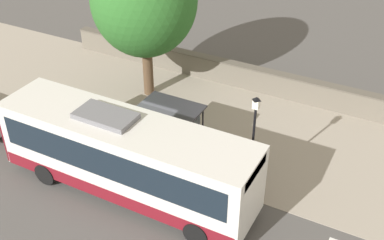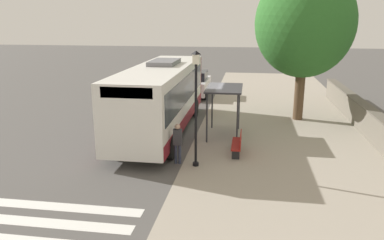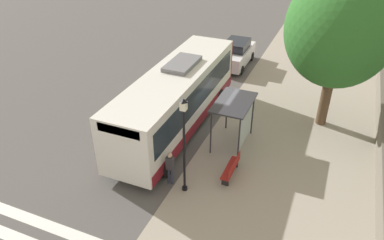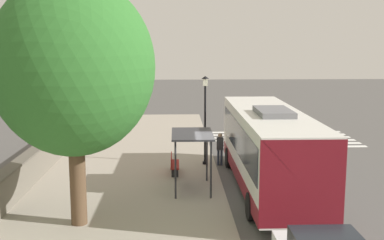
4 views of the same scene
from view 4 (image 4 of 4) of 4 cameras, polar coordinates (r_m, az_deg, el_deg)
ground_plane at (r=20.14m, az=4.01°, el=-8.87°), size 120.00×120.00×0.00m
sidewalk_plaza at (r=20.19m, az=-8.96°, el=-8.89°), size 9.00×44.00×0.02m
crosswalk_stripes at (r=31.82m, az=10.87°, el=-2.21°), size 9.00×5.25×0.01m
stone_wall at (r=20.87m, az=-20.19°, el=-6.77°), size 0.60×20.00×1.39m
bus at (r=20.46m, az=9.08°, el=-3.24°), size 2.77×10.93×3.61m
bus_shelter at (r=20.29m, az=-0.42°, el=-2.74°), size 1.72×2.77×2.46m
pedestrian at (r=24.56m, az=3.34°, el=-3.15°), size 0.34×0.22×1.67m
bench at (r=23.12m, az=-2.18°, el=-5.21°), size 0.40×1.78×0.88m
street_lamp_near at (r=24.35m, az=1.56°, el=0.86°), size 0.28×0.28×4.56m
shade_tree at (r=16.40m, az=-13.89°, el=6.06°), size 5.41×5.41×8.43m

